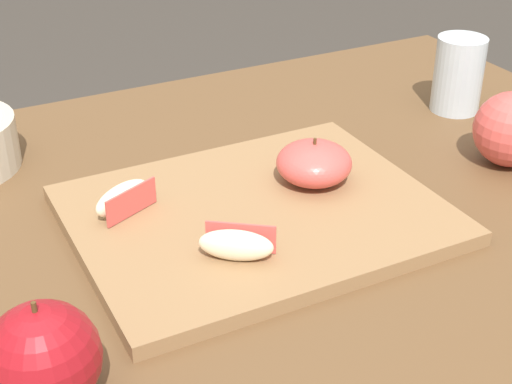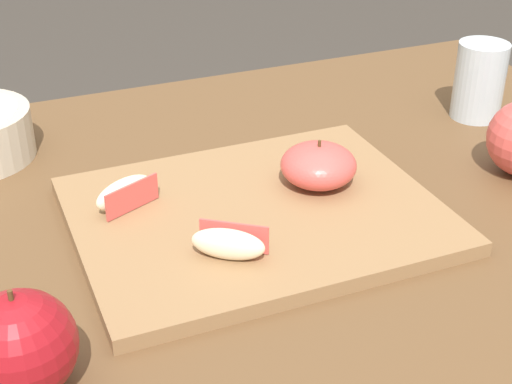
# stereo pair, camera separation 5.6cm
# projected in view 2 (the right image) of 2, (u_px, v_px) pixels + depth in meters

# --- Properties ---
(dining_table) EXTENTS (1.25, 0.77, 0.76)m
(dining_table) POSITION_uv_depth(u_px,v_px,m) (195.00, 299.00, 0.89)
(dining_table) COLOR brown
(dining_table) RESTS_ON ground_plane
(cutting_board) EXTENTS (0.38, 0.30, 0.02)m
(cutting_board) POSITION_uv_depth(u_px,v_px,m) (256.00, 215.00, 0.81)
(cutting_board) COLOR olive
(cutting_board) RESTS_ON dining_table
(apple_half_skin_up) EXTENTS (0.09, 0.09, 0.05)m
(apple_half_skin_up) POSITION_uv_depth(u_px,v_px,m) (318.00, 165.00, 0.84)
(apple_half_skin_up) COLOR #D14C47
(apple_half_skin_up) RESTS_ON cutting_board
(apple_wedge_left) EXTENTS (0.07, 0.06, 0.03)m
(apple_wedge_left) POSITION_uv_depth(u_px,v_px,m) (231.00, 243.00, 0.72)
(apple_wedge_left) COLOR beige
(apple_wedge_left) RESTS_ON cutting_board
(apple_wedge_near_knife) EXTENTS (0.08, 0.05, 0.03)m
(apple_wedge_near_knife) POSITION_uv_depth(u_px,v_px,m) (125.00, 193.00, 0.81)
(apple_wedge_near_knife) COLOR beige
(apple_wedge_near_knife) RESTS_ON cutting_board
(whole_apple_red_delicious) EXTENTS (0.09, 0.09, 0.10)m
(whole_apple_red_delicious) POSITION_uv_depth(u_px,v_px,m) (20.00, 346.00, 0.58)
(whole_apple_red_delicious) COLOR maroon
(whole_apple_red_delicious) RESTS_ON dining_table
(drinking_glass_water) EXTENTS (0.07, 0.07, 0.10)m
(drinking_glass_water) POSITION_uv_depth(u_px,v_px,m) (479.00, 81.00, 1.03)
(drinking_glass_water) COLOR silver
(drinking_glass_water) RESTS_ON dining_table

